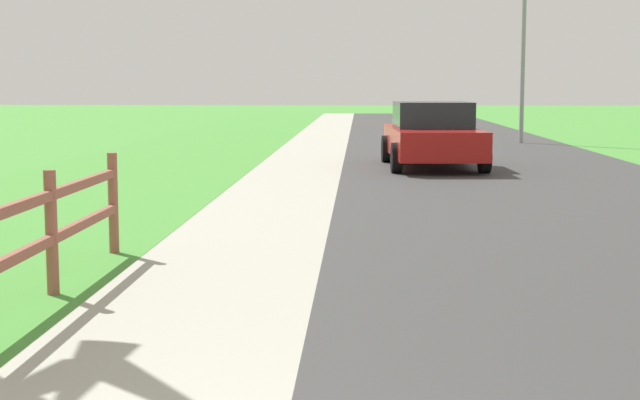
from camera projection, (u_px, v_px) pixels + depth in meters
ground_plane at (346, 150)px, 27.49m from camera, size 120.00×120.00×0.00m
road_asphalt at (460, 146)px, 29.33m from camera, size 7.00×66.00×0.01m
curb_concrete at (251, 145)px, 29.60m from camera, size 6.00×66.00×0.01m
grass_verge at (204, 145)px, 29.66m from camera, size 5.00×66.00×0.00m
parked_suv_red at (432, 135)px, 21.69m from camera, size 2.28×4.71×1.50m
street_lamp at (527, 27)px, 30.33m from camera, size 1.17×0.20×6.26m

